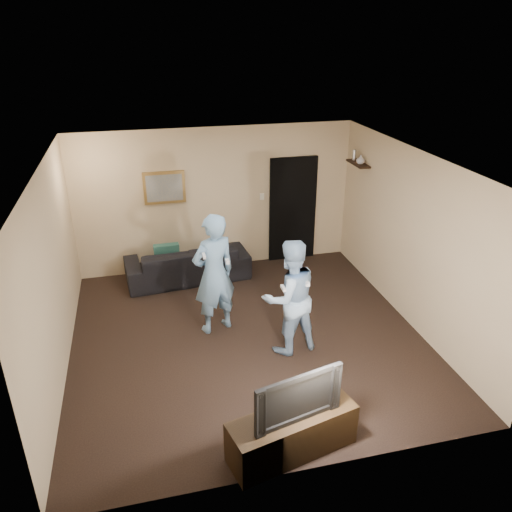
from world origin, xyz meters
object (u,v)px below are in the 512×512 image
object	(u,v)px
sofa	(188,262)
wii_player_left	(214,274)
television	(294,393)
wii_player_right	(290,297)
tv_console	(292,433)

from	to	relation	value
sofa	wii_player_left	world-z (taller)	wii_player_left
television	wii_player_left	size ratio (longest dim) A/B	0.54
wii_player_right	television	bearing A→B (deg)	-105.88
sofa	tv_console	world-z (taller)	sofa
sofa	television	size ratio (longest dim) A/B	2.19
wii_player_right	wii_player_left	bearing A→B (deg)	140.51
tv_console	wii_player_left	bearing A→B (deg)	84.99
tv_console	wii_player_right	size ratio (longest dim) A/B	0.84
tv_console	television	world-z (taller)	television
tv_console	wii_player_left	distance (m)	2.67
sofa	tv_console	bearing A→B (deg)	93.20
tv_console	television	xyz separation A→B (m)	(0.00, 0.00, 0.53)
wii_player_left	tv_console	bearing A→B (deg)	-81.32
sofa	tv_console	distance (m)	4.34
sofa	wii_player_left	bearing A→B (deg)	92.19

